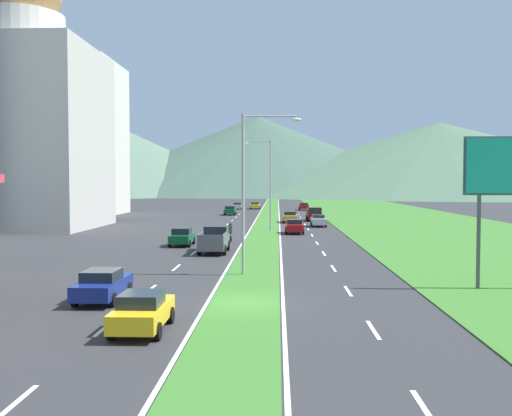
# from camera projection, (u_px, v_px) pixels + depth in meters

# --- Properties ---
(ground_plane) EXTENTS (600.00, 600.00, 0.00)m
(ground_plane) POSITION_uv_depth(u_px,v_px,m) (245.00, 304.00, 26.46)
(ground_plane) COLOR #2D2D30
(grass_median) EXTENTS (3.20, 240.00, 0.06)m
(grass_median) POSITION_uv_depth(u_px,v_px,m) (268.00, 219.00, 86.36)
(grass_median) COLOR #387028
(grass_median) RESTS_ON ground_plane
(grass_verge_right) EXTENTS (24.00, 240.00, 0.06)m
(grass_verge_right) POSITION_uv_depth(u_px,v_px,m) (407.00, 220.00, 85.59)
(grass_verge_right) COLOR #387028
(grass_verge_right) RESTS_ON ground_plane
(lane_dash_left_1) EXTENTS (0.16, 2.80, 0.01)m
(lane_dash_left_1) POSITION_uv_depth(u_px,v_px,m) (13.00, 405.00, 14.45)
(lane_dash_left_1) COLOR silver
(lane_dash_left_1) RESTS_ON ground_plane
(lane_dash_left_2) EXTENTS (0.16, 2.80, 0.01)m
(lane_dash_left_2) POSITION_uv_depth(u_px,v_px,m) (105.00, 327.00, 22.21)
(lane_dash_left_2) COLOR silver
(lane_dash_left_2) RESTS_ON ground_plane
(lane_dash_left_3) EXTENTS (0.16, 2.80, 0.01)m
(lane_dash_left_3) POSITION_uv_depth(u_px,v_px,m) (150.00, 290.00, 29.97)
(lane_dash_left_3) COLOR silver
(lane_dash_left_3) RESTS_ON ground_plane
(lane_dash_left_4) EXTENTS (0.16, 2.80, 0.01)m
(lane_dash_left_4) POSITION_uv_depth(u_px,v_px,m) (176.00, 268.00, 37.73)
(lane_dash_left_4) COLOR silver
(lane_dash_left_4) RESTS_ON ground_plane
(lane_dash_left_5) EXTENTS (0.16, 2.80, 0.01)m
(lane_dash_left_5) POSITION_uv_depth(u_px,v_px,m) (194.00, 253.00, 45.50)
(lane_dash_left_5) COLOR silver
(lane_dash_left_5) RESTS_ON ground_plane
(lane_dash_left_6) EXTENTS (0.16, 2.80, 0.01)m
(lane_dash_left_6) POSITION_uv_depth(u_px,v_px,m) (206.00, 243.00, 53.26)
(lane_dash_left_6) COLOR silver
(lane_dash_left_6) RESTS_ON ground_plane
(lane_dash_left_7) EXTENTS (0.16, 2.80, 0.01)m
(lane_dash_left_7) POSITION_uv_depth(u_px,v_px,m) (215.00, 235.00, 61.02)
(lane_dash_left_7) COLOR silver
(lane_dash_left_7) RESTS_ON ground_plane
(lane_dash_left_8) EXTENTS (0.16, 2.80, 0.01)m
(lane_dash_left_8) POSITION_uv_depth(u_px,v_px,m) (222.00, 229.00, 68.78)
(lane_dash_left_8) COLOR silver
(lane_dash_left_8) RESTS_ON ground_plane
(lane_dash_left_9) EXTENTS (0.16, 2.80, 0.01)m
(lane_dash_left_9) POSITION_uv_depth(u_px,v_px,m) (228.00, 224.00, 76.54)
(lane_dash_left_9) COLOR silver
(lane_dash_left_9) RESTS_ON ground_plane
(lane_dash_left_10) EXTENTS (0.16, 2.80, 0.01)m
(lane_dash_left_10) POSITION_uv_depth(u_px,v_px,m) (232.00, 220.00, 84.30)
(lane_dash_left_10) COLOR silver
(lane_dash_left_10) RESTS_ON ground_plane
(lane_dash_left_11) EXTENTS (0.16, 2.80, 0.01)m
(lane_dash_left_11) POSITION_uv_depth(u_px,v_px,m) (236.00, 217.00, 92.06)
(lane_dash_left_11) COLOR silver
(lane_dash_left_11) RESTS_ON ground_plane
(lane_dash_left_12) EXTENTS (0.16, 2.80, 0.01)m
(lane_dash_left_12) POSITION_uv_depth(u_px,v_px,m) (239.00, 214.00, 99.83)
(lane_dash_left_12) COLOR silver
(lane_dash_left_12) RESTS_ON ground_plane
(lane_dash_right_1) EXTENTS (0.16, 2.80, 0.01)m
(lane_dash_right_1) POSITION_uv_depth(u_px,v_px,m) (426.00, 411.00, 14.07)
(lane_dash_right_1) COLOR silver
(lane_dash_right_1) RESTS_ON ground_plane
(lane_dash_right_2) EXTENTS (0.16, 2.80, 0.01)m
(lane_dash_right_2) POSITION_uv_depth(u_px,v_px,m) (373.00, 330.00, 21.83)
(lane_dash_right_2) COLOR silver
(lane_dash_right_2) RESTS_ON ground_plane
(lane_dash_right_3) EXTENTS (0.16, 2.80, 0.01)m
(lane_dash_right_3) POSITION_uv_depth(u_px,v_px,m) (348.00, 291.00, 29.59)
(lane_dash_right_3) COLOR silver
(lane_dash_right_3) RESTS_ON ground_plane
(lane_dash_right_4) EXTENTS (0.16, 2.80, 0.01)m
(lane_dash_right_4) POSITION_uv_depth(u_px,v_px,m) (333.00, 268.00, 37.35)
(lane_dash_right_4) COLOR silver
(lane_dash_right_4) RESTS_ON ground_plane
(lane_dash_right_5) EXTENTS (0.16, 2.80, 0.01)m
(lane_dash_right_5) POSITION_uv_depth(u_px,v_px,m) (324.00, 254.00, 45.12)
(lane_dash_right_5) COLOR silver
(lane_dash_right_5) RESTS_ON ground_plane
(lane_dash_right_6) EXTENTS (0.16, 2.80, 0.01)m
(lane_dash_right_6) POSITION_uv_depth(u_px,v_px,m) (317.00, 243.00, 52.88)
(lane_dash_right_6) COLOR silver
(lane_dash_right_6) RESTS_ON ground_plane
(lane_dash_right_7) EXTENTS (0.16, 2.80, 0.01)m
(lane_dash_right_7) POSITION_uv_depth(u_px,v_px,m) (312.00, 235.00, 60.64)
(lane_dash_right_7) COLOR silver
(lane_dash_right_7) RESTS_ON ground_plane
(lane_dash_right_8) EXTENTS (0.16, 2.80, 0.01)m
(lane_dash_right_8) POSITION_uv_depth(u_px,v_px,m) (308.00, 229.00, 68.40)
(lane_dash_right_8) COLOR silver
(lane_dash_right_8) RESTS_ON ground_plane
(lane_dash_right_9) EXTENTS (0.16, 2.80, 0.01)m
(lane_dash_right_9) POSITION_uv_depth(u_px,v_px,m) (305.00, 224.00, 76.16)
(lane_dash_right_9) COLOR silver
(lane_dash_right_9) RESTS_ON ground_plane
(lane_dash_right_10) EXTENTS (0.16, 2.80, 0.01)m
(lane_dash_right_10) POSITION_uv_depth(u_px,v_px,m) (303.00, 221.00, 83.92)
(lane_dash_right_10) COLOR silver
(lane_dash_right_10) RESTS_ON ground_plane
(lane_dash_right_11) EXTENTS (0.16, 2.80, 0.01)m
(lane_dash_right_11) POSITION_uv_depth(u_px,v_px,m) (300.00, 217.00, 91.68)
(lane_dash_right_11) COLOR silver
(lane_dash_right_11) RESTS_ON ground_plane
(lane_dash_right_12) EXTENTS (0.16, 2.80, 0.01)m
(lane_dash_right_12) POSITION_uv_depth(u_px,v_px,m) (299.00, 215.00, 99.44)
(lane_dash_right_12) COLOR silver
(lane_dash_right_12) RESTS_ON ground_plane
(edge_line_median_left) EXTENTS (0.16, 240.00, 0.01)m
(edge_line_median_left) POSITION_uv_depth(u_px,v_px,m) (256.00, 219.00, 86.43)
(edge_line_median_left) COLOR silver
(edge_line_median_left) RESTS_ON ground_plane
(edge_line_median_right) EXTENTS (0.16, 240.00, 0.01)m
(edge_line_median_right) POSITION_uv_depth(u_px,v_px,m) (279.00, 220.00, 86.30)
(edge_line_median_right) COLOR silver
(edge_line_median_right) RESTS_ON ground_plane
(domed_building) EXTENTS (17.52, 17.52, 33.40)m
(domed_building) POSITION_uv_depth(u_px,v_px,m) (23.00, 116.00, 70.21)
(domed_building) COLOR #B7B2A8
(domed_building) RESTS_ON ground_plane
(midrise_colored) EXTENTS (17.25, 17.25, 25.86)m
(midrise_colored) POSITION_uv_depth(u_px,v_px,m) (67.00, 139.00, 98.94)
(midrise_colored) COLOR beige
(midrise_colored) RESTS_ON ground_plane
(hill_far_left) EXTENTS (185.16, 185.16, 41.81)m
(hill_far_left) POSITION_uv_depth(u_px,v_px,m) (71.00, 150.00, 274.59)
(hill_far_left) COLOR #516B56
(hill_far_left) RESTS_ON ground_plane
(hill_far_center) EXTENTS (187.60, 187.60, 38.05)m
(hill_far_center) POSITION_uv_depth(u_px,v_px,m) (257.00, 155.00, 286.05)
(hill_far_center) COLOR #3D5647
(hill_far_center) RESTS_ON ground_plane
(hill_far_right) EXTENTS (227.37, 227.37, 33.32)m
(hill_far_right) POSITION_uv_depth(u_px,v_px,m) (439.00, 158.00, 270.78)
(hill_far_right) COLOR #47664C
(hill_far_right) RESTS_ON ground_plane
(street_lamp_near) EXTENTS (3.54, 0.38, 9.62)m
(street_lamp_near) POSITION_uv_depth(u_px,v_px,m) (250.00, 182.00, 34.43)
(street_lamp_near) COLOR #99999E
(street_lamp_near) RESTS_ON ground_plane
(street_lamp_mid) EXTENTS (3.15, 0.28, 10.31)m
(street_lamp_mid) POSITION_uv_depth(u_px,v_px,m) (268.00, 179.00, 65.96)
(street_lamp_mid) COLOR #99999E
(street_lamp_mid) RESTS_ON ground_plane
(car_0) EXTENTS (2.00, 4.01, 1.45)m
(car_0) POSITION_uv_depth(u_px,v_px,m) (304.00, 206.00, 115.36)
(car_0) COLOR maroon
(car_0) RESTS_ON ground_plane
(car_1) EXTENTS (1.92, 4.34, 1.37)m
(car_1) POSITION_uv_depth(u_px,v_px,m) (238.00, 206.00, 119.67)
(car_1) COLOR #B2B2B7
(car_1) RESTS_ON ground_plane
(car_2) EXTENTS (1.86, 4.04, 1.48)m
(car_2) POSITION_uv_depth(u_px,v_px,m) (142.00, 311.00, 21.60)
(car_2) COLOR yellow
(car_2) RESTS_ON ground_plane
(car_3) EXTENTS (1.90, 4.14, 1.57)m
(car_3) POSITION_uv_depth(u_px,v_px,m) (182.00, 237.00, 50.73)
(car_3) COLOR #0C5128
(car_3) RESTS_ON ground_plane
(car_4) EXTENTS (1.85, 4.16, 1.48)m
(car_4) POSITION_uv_depth(u_px,v_px,m) (318.00, 220.00, 72.62)
(car_4) COLOR #B2B2B7
(car_4) RESTS_ON ground_plane
(car_5) EXTENTS (2.00, 4.21, 1.53)m
(car_5) POSITION_uv_depth(u_px,v_px,m) (294.00, 226.00, 62.74)
(car_5) COLOR maroon
(car_5) RESTS_ON ground_plane
(car_6) EXTENTS (1.93, 4.47, 1.53)m
(car_6) POSITION_uv_depth(u_px,v_px,m) (230.00, 210.00, 98.34)
(car_6) COLOR #0C5128
(car_6) RESTS_ON ground_plane
(car_7) EXTENTS (2.01, 4.53, 1.41)m
(car_7) POSITION_uv_depth(u_px,v_px,m) (255.00, 205.00, 120.62)
(car_7) COLOR yellow
(car_7) RESTS_ON ground_plane
(car_8) EXTENTS (2.00, 4.76, 1.53)m
(car_8) POSITION_uv_depth(u_px,v_px,m) (290.00, 217.00, 80.03)
(car_8) COLOR #C6842D
(car_8) RESTS_ON ground_plane
(car_9) EXTENTS (1.93, 4.39, 1.48)m
(car_9) POSITION_uv_depth(u_px,v_px,m) (103.00, 285.00, 27.14)
(car_9) COLOR navy
(car_9) RESTS_ON ground_plane
(pickup_truck_0) EXTENTS (2.18, 5.40, 2.00)m
(pickup_truck_0) POSITION_uv_depth(u_px,v_px,m) (314.00, 214.00, 83.24)
(pickup_truck_0) COLOR maroon
(pickup_truck_0) RESTS_ON ground_plane
(pickup_truck_1) EXTENTS (2.18, 5.40, 2.00)m
(pickup_truck_1) POSITION_uv_depth(u_px,v_px,m) (215.00, 240.00, 46.04)
(pickup_truck_1) COLOR #515459
(pickup_truck_1) RESTS_ON ground_plane
(motorcycle_rider) EXTENTS (0.36, 2.00, 1.80)m
(motorcycle_rider) POSITION_uv_depth(u_px,v_px,m) (230.00, 234.00, 54.09)
(motorcycle_rider) COLOR black
(motorcycle_rider) RESTS_ON ground_plane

